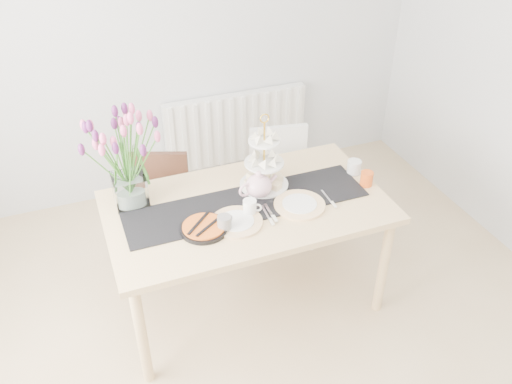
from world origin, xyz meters
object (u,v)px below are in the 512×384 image
object	(u,v)px
tulip_vase	(123,147)
tart_tin	(204,228)
radiator	(236,128)
mug_orange	(367,179)
mug_white	(250,207)
cream_jug	(354,167)
dining_table	(247,215)
plate_left	(237,222)
chair_brown	(160,203)
chair_white	(281,177)
teapot	(259,186)
plate_right	(299,205)
cake_stand	(264,169)
mug_grey	(224,223)

from	to	relation	value
tulip_vase	tart_tin	bearing A→B (deg)	-51.24
radiator	mug_orange	size ratio (longest dim) A/B	13.46
mug_white	mug_orange	xyz separation A→B (m)	(0.75, 0.02, -0.00)
radiator	cream_jug	bearing A→B (deg)	-77.53
radiator	dining_table	world-z (taller)	same
plate_left	chair_brown	bearing A→B (deg)	110.42
chair_white	teapot	world-z (taller)	teapot
tart_tin	chair_white	bearing A→B (deg)	43.05
mug_orange	plate_right	size ratio (longest dim) A/B	0.30
radiator	dining_table	size ratio (longest dim) A/B	0.75
chair_white	plate_right	xyz separation A→B (m)	(-0.19, -0.70, 0.28)
mug_orange	plate_left	size ratio (longest dim) A/B	0.31
chair_white	mug_white	size ratio (longest dim) A/B	9.17
cake_stand	radiator	bearing A→B (deg)	78.06
tulip_vase	plate_right	xyz separation A→B (m)	(0.89, -0.38, -0.36)
tulip_vase	teapot	distance (m)	0.79
tart_tin	mug_white	bearing A→B (deg)	9.90
tulip_vase	teapot	world-z (taller)	tulip_vase
tart_tin	plate_right	xyz separation A→B (m)	(0.57, 0.02, -0.01)
mug_grey	mug_white	xyz separation A→B (m)	(0.18, 0.09, -0.00)
dining_table	chair_brown	world-z (taller)	chair_brown
mug_white	cream_jug	bearing A→B (deg)	37.95
teapot	cream_jug	distance (m)	0.65
tulip_vase	mug_white	world-z (taller)	tulip_vase
tart_tin	mug_orange	distance (m)	1.04
teapot	cream_jug	world-z (taller)	teapot
plate_right	chair_brown	bearing A→B (deg)	132.24
tart_tin	tulip_vase	bearing A→B (deg)	128.76
radiator	tart_tin	xyz separation A→B (m)	(-0.73, -1.57, 0.32)
tulip_vase	plate_right	size ratio (longest dim) A/B	2.26
radiator	cake_stand	bearing A→B (deg)	-101.94
tulip_vase	plate_right	distance (m)	1.03
cake_stand	mug_white	bearing A→B (deg)	-127.79
cake_stand	mug_orange	distance (m)	0.62
chair_white	cream_jug	xyz separation A→B (m)	(0.27, -0.50, 0.32)
tulip_vase	cream_jug	xyz separation A→B (m)	(1.35, -0.18, -0.32)
radiator	mug_grey	xyz separation A→B (m)	(-0.63, -1.61, 0.35)
tulip_vase	cake_stand	bearing A→B (deg)	-8.68
mug_white	plate_right	world-z (taller)	mug_white
chair_brown	tulip_vase	world-z (taller)	tulip_vase
chair_brown	plate_left	bearing A→B (deg)	-49.16
cake_stand	teapot	world-z (taller)	cake_stand
chair_white	cream_jug	distance (m)	0.65
cream_jug	radiator	bearing A→B (deg)	80.37
radiator	tulip_vase	bearing A→B (deg)	-131.52
dining_table	plate_right	size ratio (longest dim) A/B	5.43
chair_white	cream_jug	bearing A→B (deg)	-51.10
dining_table	chair_white	xyz separation A→B (m)	(0.47, 0.57, -0.20)
chair_brown	plate_left	xyz separation A→B (m)	(0.28, -0.76, 0.31)
cake_stand	tart_tin	bearing A→B (deg)	-148.85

